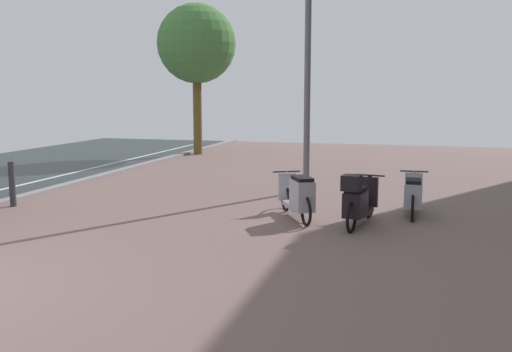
{
  "coord_description": "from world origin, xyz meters",
  "views": [
    {
      "loc": [
        5.4,
        -4.48,
        2.2
      ],
      "look_at": [
        3.63,
        1.88,
        1.22
      ],
      "focal_mm": 40.11,
      "sensor_mm": 36.0,
      "label": 1
    }
  ],
  "objects_px": {
    "lamp_post": "(308,43)",
    "street_tree": "(197,44)",
    "scooter_near": "(358,201)",
    "scooter_far": "(298,196)",
    "bollard_far": "(12,184)",
    "scooter_mid": "(413,195)"
  },
  "relations": [
    {
      "from": "street_tree",
      "to": "bollard_far",
      "type": "distance_m",
      "value": 10.34
    },
    {
      "from": "scooter_near",
      "to": "street_tree",
      "type": "distance_m",
      "value": 12.21
    },
    {
      "from": "scooter_far",
      "to": "street_tree",
      "type": "height_order",
      "value": "street_tree"
    },
    {
      "from": "scooter_mid",
      "to": "scooter_far",
      "type": "bearing_deg",
      "value": -156.43
    },
    {
      "from": "scooter_near",
      "to": "lamp_post",
      "type": "relative_size",
      "value": 0.29
    },
    {
      "from": "scooter_mid",
      "to": "bollard_far",
      "type": "height_order",
      "value": "bollard_far"
    },
    {
      "from": "scooter_far",
      "to": "bollard_far",
      "type": "xyz_separation_m",
      "value": [
        -5.55,
        -0.36,
        0.03
      ]
    },
    {
      "from": "scooter_near",
      "to": "scooter_far",
      "type": "relative_size",
      "value": 1.08
    },
    {
      "from": "street_tree",
      "to": "lamp_post",
      "type": "bearing_deg",
      "value": -51.96
    },
    {
      "from": "scooter_mid",
      "to": "bollard_far",
      "type": "distance_m",
      "value": 7.56
    },
    {
      "from": "street_tree",
      "to": "scooter_far",
      "type": "bearing_deg",
      "value": -59.59
    },
    {
      "from": "lamp_post",
      "to": "street_tree",
      "type": "xyz_separation_m",
      "value": [
        -5.13,
        6.55,
        0.58
      ]
    },
    {
      "from": "lamp_post",
      "to": "street_tree",
      "type": "relative_size",
      "value": 1.12
    },
    {
      "from": "scooter_far",
      "to": "scooter_mid",
      "type": "bearing_deg",
      "value": 23.57
    },
    {
      "from": "scooter_far",
      "to": "lamp_post",
      "type": "height_order",
      "value": "lamp_post"
    },
    {
      "from": "scooter_far",
      "to": "street_tree",
      "type": "relative_size",
      "value": 0.3
    },
    {
      "from": "scooter_far",
      "to": "bollard_far",
      "type": "distance_m",
      "value": 5.56
    },
    {
      "from": "scooter_mid",
      "to": "bollard_far",
      "type": "bearing_deg",
      "value": -170.91
    },
    {
      "from": "scooter_mid",
      "to": "bollard_far",
      "type": "xyz_separation_m",
      "value": [
        -7.47,
        -1.19,
        0.06
      ]
    },
    {
      "from": "scooter_near",
      "to": "bollard_far",
      "type": "distance_m",
      "value": 6.61
    },
    {
      "from": "scooter_mid",
      "to": "street_tree",
      "type": "distance_m",
      "value": 11.86
    },
    {
      "from": "scooter_far",
      "to": "lamp_post",
      "type": "distance_m",
      "value": 4.04
    }
  ]
}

